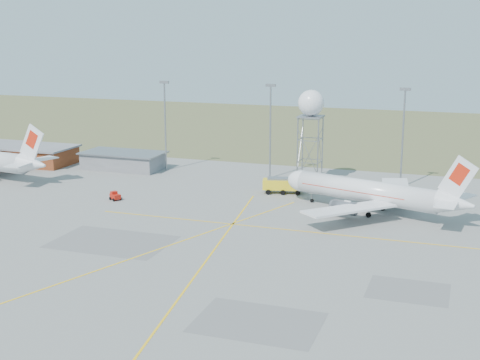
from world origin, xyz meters
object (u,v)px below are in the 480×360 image
(airliner_main, at_px, (369,192))
(fire_truck, at_px, (284,186))
(baggage_tug, at_px, (115,197))
(radar_tower, at_px, (310,131))

(airliner_main, height_order, fire_truck, airliner_main)
(airliner_main, relative_size, baggage_tug, 13.85)
(airliner_main, relative_size, radar_tower, 1.78)
(fire_truck, distance_m, baggage_tug, 33.16)
(radar_tower, bearing_deg, airliner_main, -51.58)
(fire_truck, height_order, baggage_tug, fire_truck)
(airliner_main, bearing_deg, fire_truck, -8.03)
(baggage_tug, bearing_deg, airliner_main, 40.15)
(radar_tower, relative_size, fire_truck, 2.31)
(fire_truck, bearing_deg, radar_tower, 63.53)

